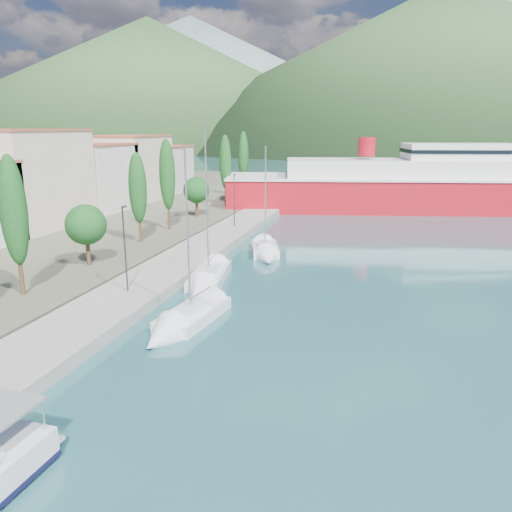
% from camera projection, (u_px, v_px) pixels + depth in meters
% --- Properties ---
extents(ground, '(1400.00, 1400.00, 0.00)m').
position_uv_depth(ground, '(358.00, 174.00, 134.37)').
color(ground, '#26575D').
extents(quay, '(5.00, 88.00, 0.80)m').
position_uv_depth(quay, '(199.00, 251.00, 48.63)').
color(quay, gray).
rests_on(quay, ground).
extents(town_buildings, '(9.20, 69.20, 11.30)m').
position_uv_depth(town_buildings, '(60.00, 181.00, 63.34)').
color(town_buildings, beige).
rests_on(town_buildings, land_strip).
extents(tree_row, '(3.42, 62.92, 10.87)m').
position_uv_depth(tree_row, '(161.00, 186.00, 55.00)').
color(tree_row, '#47301E').
rests_on(tree_row, land_strip).
extents(lamp_posts, '(0.15, 48.01, 6.06)m').
position_uv_depth(lamp_posts, '(133.00, 242.00, 35.84)').
color(lamp_posts, '#2D2D33').
rests_on(lamp_posts, quay).
extents(sailboat_near, '(3.50, 8.67, 12.11)m').
position_uv_depth(sailboat_near, '(177.00, 327.00, 30.38)').
color(sailboat_near, silver).
rests_on(sailboat_near, ground).
extents(sailboat_mid, '(4.04, 9.91, 13.86)m').
position_uv_depth(sailboat_mid, '(204.00, 285.00, 38.46)').
color(sailboat_mid, silver).
rests_on(sailboat_mid, ground).
extents(sailboat_far, '(4.69, 8.14, 11.40)m').
position_uv_depth(sailboat_far, '(266.00, 254.00, 47.82)').
color(sailboat_far, silver).
rests_on(sailboat_far, ground).
extents(ferry, '(58.26, 23.49, 11.32)m').
position_uv_depth(ferry, '(419.00, 187.00, 75.02)').
color(ferry, '#A60F1B').
rests_on(ferry, ground).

